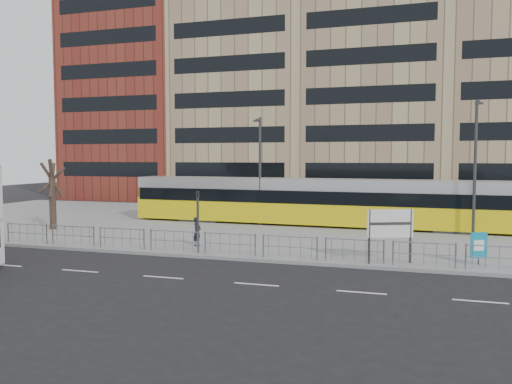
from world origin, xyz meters
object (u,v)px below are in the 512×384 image
(station_sign, at_px, (390,226))
(lamp_post_east, at_px, (475,163))
(pedestrian, at_px, (197,231))
(bare_tree, at_px, (51,157))
(lamp_post_west, at_px, (260,166))
(ad_panel, at_px, (479,246))
(tram, at_px, (320,202))
(traffic_light_west, at_px, (198,214))

(station_sign, distance_m, lamp_post_east, 10.64)
(pedestrian, height_order, bare_tree, bare_tree)
(pedestrian, distance_m, lamp_post_west, 9.57)
(lamp_post_west, bearing_deg, ad_panel, -36.75)
(tram, xyz_separation_m, pedestrian, (-5.04, -9.96, -0.86))
(tram, relative_size, lamp_post_east, 3.41)
(ad_panel, distance_m, bare_tree, 26.19)
(ad_panel, relative_size, traffic_light_west, 0.47)
(tram, distance_m, bare_tree, 18.39)
(pedestrian, relative_size, lamp_post_east, 0.19)
(lamp_post_west, relative_size, lamp_post_east, 0.92)
(tram, bearing_deg, pedestrian, -114.81)
(pedestrian, bearing_deg, lamp_post_east, -56.83)
(lamp_post_east, xyz_separation_m, bare_tree, (-26.40, -4.53, 0.31))
(ad_panel, relative_size, lamp_post_west, 0.19)
(tram, distance_m, pedestrian, 11.20)
(station_sign, bearing_deg, traffic_light_west, 158.94)
(lamp_post_east, bearing_deg, traffic_light_west, -145.93)
(station_sign, distance_m, bare_tree, 22.51)
(tram, xyz_separation_m, lamp_post_east, (9.65, -2.38, 2.82))
(traffic_light_west, bearing_deg, ad_panel, -19.53)
(tram, bearing_deg, lamp_post_east, -11.79)
(pedestrian, bearing_deg, lamp_post_west, -0.03)
(tram, relative_size, bare_tree, 4.11)
(bare_tree, bearing_deg, ad_panel, -8.51)
(ad_panel, xyz_separation_m, traffic_light_west, (-13.09, -1.02, 1.13))
(station_sign, relative_size, bare_tree, 0.36)
(lamp_post_west, bearing_deg, lamp_post_east, -5.53)
(traffic_light_west, distance_m, lamp_post_west, 10.93)
(ad_panel, distance_m, lamp_post_east, 9.15)
(station_sign, relative_size, lamp_post_west, 0.32)
(lamp_post_east, distance_m, bare_tree, 26.78)
(traffic_light_west, height_order, lamp_post_east, lamp_post_east)
(ad_panel, bearing_deg, bare_tree, 147.94)
(tram, bearing_deg, lamp_post_west, -163.71)
(traffic_light_west, xyz_separation_m, lamp_post_west, (0.10, 10.71, 2.17))
(tram, relative_size, station_sign, 11.40)
(tram, height_order, lamp_post_west, lamp_post_west)
(tram, bearing_deg, bare_tree, -155.52)
(traffic_light_west, distance_m, bare_tree, 13.72)
(station_sign, height_order, traffic_light_west, traffic_light_west)
(tram, relative_size, pedestrian, 17.88)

